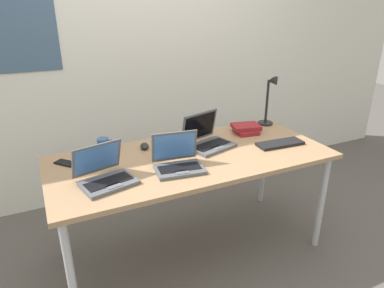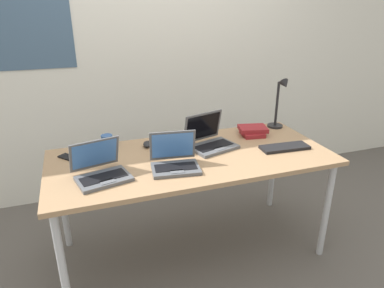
{
  "view_description": "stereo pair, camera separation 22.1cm",
  "coord_description": "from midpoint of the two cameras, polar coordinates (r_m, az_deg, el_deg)",
  "views": [
    {
      "loc": [
        -0.87,
        -1.85,
        1.66
      ],
      "look_at": [
        0.0,
        0.0,
        0.82
      ],
      "focal_mm": 32.57,
      "sensor_mm": 36.0,
      "label": 1
    },
    {
      "loc": [
        -0.67,
        -1.93,
        1.66
      ],
      "look_at": [
        0.0,
        0.0,
        0.82
      ],
      "focal_mm": 32.57,
      "sensor_mm": 36.0,
      "label": 2
    }
  ],
  "objects": [
    {
      "name": "book_stack",
      "position": [
        2.63,
        12.29,
        2.09
      ],
      "size": [
        0.23,
        0.2,
        0.06
      ],
      "color": "maroon",
      "rests_on": "desk"
    },
    {
      "name": "pill_bottle",
      "position": [
        2.24,
        -2.89,
        -0.8
      ],
      "size": [
        0.04,
        0.04,
        0.08
      ],
      "color": "gold",
      "rests_on": "desk"
    },
    {
      "name": "computer_mouse",
      "position": [
        2.38,
        -4.71,
        -0.07
      ],
      "size": [
        0.08,
        0.11,
        0.03
      ],
      "primitive_type": "ellipsoid",
      "rotation": [
        0.0,
        0.0,
        -0.22
      ],
      "color": "black",
      "rests_on": "desk"
    },
    {
      "name": "laptop_near_lamp",
      "position": [
        2.06,
        0.21,
        -2.89
      ],
      "size": [
        0.31,
        0.26,
        0.21
      ],
      "color": "#515459",
      "rests_on": "desk"
    },
    {
      "name": "desk_lamp",
      "position": [
        2.77,
        16.39,
        6.31
      ],
      "size": [
        0.12,
        0.18,
        0.4
      ],
      "color": "black",
      "rests_on": "desk"
    },
    {
      "name": "coffee_mug",
      "position": [
        2.39,
        -11.14,
        0.4
      ],
      "size": [
        0.11,
        0.08,
        0.09
      ],
      "color": "#2D518C",
      "rests_on": "desk"
    },
    {
      "name": "desk",
      "position": [
        2.26,
        2.8,
        -3.26
      ],
      "size": [
        1.8,
        0.8,
        0.74
      ],
      "color": "#9E7A56",
      "rests_on": "ground_plane"
    },
    {
      "name": "laptop_mid_desk",
      "position": [
        1.98,
        -11.64,
        -4.4
      ],
      "size": [
        0.34,
        0.32,
        0.21
      ],
      "color": "#515459",
      "rests_on": "desk"
    },
    {
      "name": "laptop_by_keyboard",
      "position": [
        2.36,
        5.64,
        0.53
      ],
      "size": [
        0.36,
        0.32,
        0.22
      ],
      "color": "#515459",
      "rests_on": "desk"
    },
    {
      "name": "wall_back",
      "position": [
        3.11,
        -4.78,
        15.63
      ],
      "size": [
        6.0,
        0.13,
        2.6
      ],
      "color": "silver",
      "rests_on": "ground_plane"
    },
    {
      "name": "cell_phone",
      "position": [
        2.3,
        -16.99,
        -2.16
      ],
      "size": [
        0.14,
        0.15,
        0.01
      ],
      "primitive_type": "cube",
      "rotation": [
        0.0,
        0.0,
        0.7
      ],
      "color": "black",
      "rests_on": "desk"
    },
    {
      "name": "ground_plane",
      "position": [
        2.63,
        2.51,
        -16.82
      ],
      "size": [
        12.0,
        12.0,
        0.0
      ],
      "primitive_type": "plane",
      "color": "#56514C"
    },
    {
      "name": "external_keyboard",
      "position": [
        2.45,
        17.47,
        -0.57
      ],
      "size": [
        0.34,
        0.14,
        0.02
      ],
      "primitive_type": "cube",
      "rotation": [
        0.0,
        0.0,
        -0.06
      ],
      "color": "black",
      "rests_on": "desk"
    }
  ]
}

